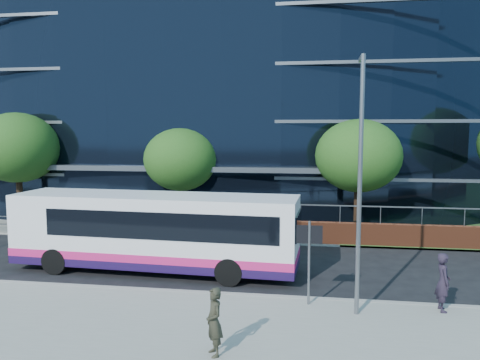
% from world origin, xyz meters
% --- Properties ---
extents(ground, '(200.00, 200.00, 0.00)m').
position_xyz_m(ground, '(0.00, 0.00, 0.00)').
color(ground, black).
rests_on(ground, ground).
extents(pavement_near, '(80.00, 8.00, 0.15)m').
position_xyz_m(pavement_near, '(0.00, -5.00, 0.07)').
color(pavement_near, gray).
rests_on(pavement_near, ground).
extents(kerb, '(80.00, 0.25, 0.16)m').
position_xyz_m(kerb, '(0.00, -1.00, 0.08)').
color(kerb, gray).
rests_on(kerb, ground).
extents(yellow_line_outer, '(80.00, 0.08, 0.01)m').
position_xyz_m(yellow_line_outer, '(0.00, -0.80, 0.01)').
color(yellow_line_outer, gold).
rests_on(yellow_line_outer, ground).
extents(yellow_line_inner, '(80.00, 0.08, 0.01)m').
position_xyz_m(yellow_line_inner, '(0.00, -0.65, 0.01)').
color(yellow_line_inner, gold).
rests_on(yellow_line_inner, ground).
extents(far_forecourt, '(50.00, 8.00, 0.10)m').
position_xyz_m(far_forecourt, '(-6.00, 11.00, 0.05)').
color(far_forecourt, gray).
rests_on(far_forecourt, ground).
extents(glass_office, '(44.00, 23.10, 16.00)m').
position_xyz_m(glass_office, '(-4.00, 20.85, 8.00)').
color(glass_office, black).
rests_on(glass_office, ground).
extents(guard_railings, '(24.00, 0.05, 1.10)m').
position_xyz_m(guard_railings, '(-8.00, 7.00, 0.82)').
color(guard_railings, slate).
rests_on(guard_railings, ground).
extents(street_sign, '(0.85, 0.09, 2.80)m').
position_xyz_m(street_sign, '(4.50, -1.59, 2.15)').
color(street_sign, slate).
rests_on(street_sign, pavement_near).
extents(tree_far_a, '(4.95, 4.95, 6.98)m').
position_xyz_m(tree_far_a, '(-13.00, 9.00, 4.86)').
color(tree_far_a, black).
rests_on(tree_far_a, ground).
extents(tree_far_b, '(4.29, 4.29, 6.05)m').
position_xyz_m(tree_far_b, '(-3.00, 9.50, 4.21)').
color(tree_far_b, black).
rests_on(tree_far_b, ground).
extents(tree_far_c, '(4.62, 4.62, 6.51)m').
position_xyz_m(tree_far_c, '(7.00, 9.00, 4.54)').
color(tree_far_c, black).
rests_on(tree_far_c, ground).
extents(streetlight_east, '(0.15, 0.77, 8.00)m').
position_xyz_m(streetlight_east, '(6.00, -2.17, 4.44)').
color(streetlight_east, slate).
rests_on(streetlight_east, pavement_near).
extents(city_bus, '(12.07, 3.32, 3.24)m').
position_xyz_m(city_bus, '(-1.80, 1.63, 1.72)').
color(city_bus, white).
rests_on(city_bus, ground).
extents(pedestrian, '(0.48, 0.71, 1.88)m').
position_xyz_m(pedestrian, '(8.72, -1.52, 1.09)').
color(pedestrian, '#251D2B').
rests_on(pedestrian, pavement_near).
extents(pedestrian_b, '(0.69, 0.77, 1.76)m').
position_xyz_m(pedestrian_b, '(2.15, -5.54, 1.03)').
color(pedestrian_b, '#2E2D20').
rests_on(pedestrian_b, pavement_near).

